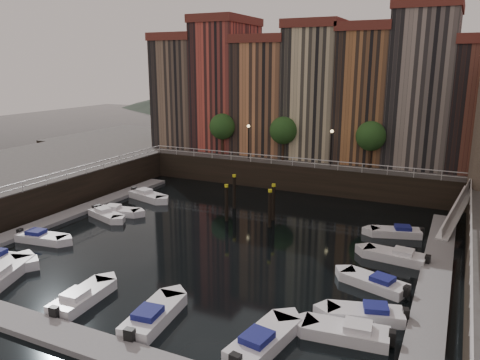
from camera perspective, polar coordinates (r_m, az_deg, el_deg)
The scene contains 26 objects.
ground at distance 39.46m, azimuth -1.50°, elevation -7.01°, with size 200.00×200.00×0.00m, color black.
quay_far at distance 62.43m, azimuth 9.42°, elevation 2.13°, with size 80.00×20.00×3.00m, color black.
dock_left at distance 47.91m, azimuth -19.64°, elevation -3.79°, with size 2.00×28.00×0.35m, color gray.
dock_right at distance 34.71m, azimuth 22.70°, elevation -10.90°, with size 2.00×28.00×0.35m, color gray.
dock_near at distance 26.97m, azimuth -19.05°, elevation -18.06°, with size 30.00×2.00×0.35m, color gray.
mountains at distance 143.70m, azimuth 19.90°, elevation 10.72°, with size 145.00×100.00×18.00m.
far_terrace at distance 57.96m, azimuth 12.28°, elevation 10.54°, with size 48.70×10.30×17.50m.
promenade_trees at distance 54.63m, azimuth 5.95°, elevation 5.97°, with size 21.20×3.20×5.20m.
street_lamps at distance 53.69m, azimuth 5.91°, elevation 5.09°, with size 10.36×0.36×4.18m.
railings at distance 42.53m, azimuth 1.46°, elevation -0.10°, with size 36.08×34.04×0.52m.
gangway at distance 44.48m, azimuth 24.93°, elevation -3.30°, with size 2.78×8.32×3.73m.
mooring_pilings at distance 43.56m, azimuth 1.28°, elevation -2.67°, with size 5.67×4.15×3.78m.
boat_left_0 at distance 38.39m, azimuth -27.20°, elevation -8.65°, with size 5.06×2.57×1.13m.
boat_left_1 at distance 41.75m, azimuth -23.07°, elevation -6.48°, with size 4.57×2.20×1.03m.
boat_left_2 at distance 45.88m, azimuth -16.06°, elevation -4.09°, with size 4.38×2.75×0.98m.
boat_left_3 at distance 46.65m, azimuth -14.71°, elevation -3.69°, with size 4.43×2.29×0.99m.
boat_left_4 at distance 51.08m, azimuth -11.23°, elevation -1.91°, with size 5.03×2.94×1.13m.
boat_right_0 at distance 26.56m, azimuth 13.02°, elevation -17.67°, with size 4.83×2.20×1.09m.
boat_right_1 at distance 28.52m, azimuth 15.22°, elevation -15.48°, with size 4.61×2.75×1.03m.
boat_right_2 at distance 32.23m, azimuth 16.18°, elevation -11.95°, with size 4.61×2.90×1.04m.
boat_right_3 at distance 36.77m, azimuth 18.53°, elevation -8.79°, with size 4.72×2.13×1.06m.
boat_right_4 at distance 41.84m, azimuth 18.60°, elevation -6.04°, with size 4.41×2.66×0.99m.
boat_near_0 at distance 35.78m, azimuth -27.05°, elevation -10.21°, with size 3.52×5.39×1.21m.
boat_near_1 at distance 30.75m, azimuth -18.77°, elevation -13.43°, with size 2.03×4.84×1.10m.
boat_near_2 at distance 27.73m, azimuth -10.57°, elevation -16.01°, with size 2.34×5.15×1.16m.
boat_near_3 at distance 25.24m, azimuth 2.75°, elevation -19.04°, with size 2.59×5.21×1.17m.
Camera 1 is at (16.83, -32.77, 14.16)m, focal length 35.00 mm.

